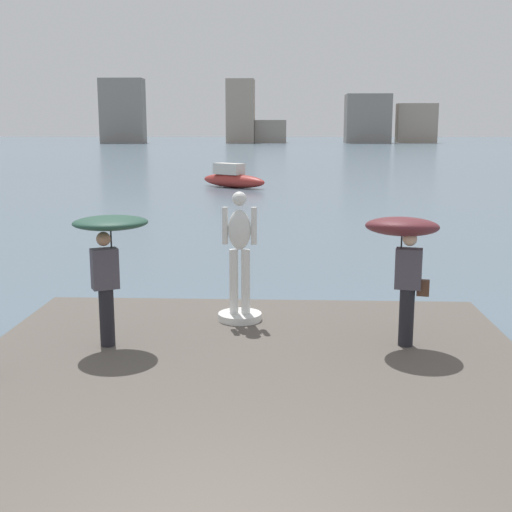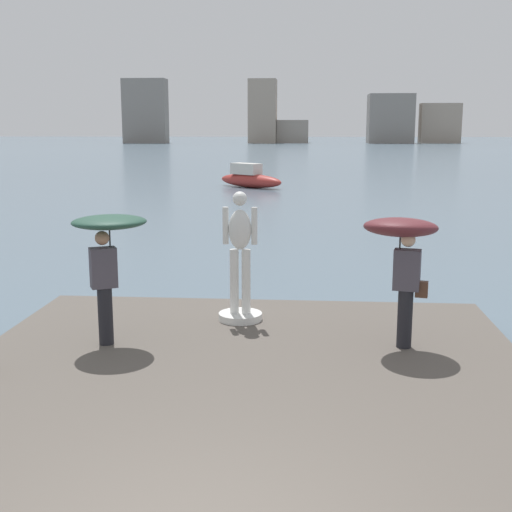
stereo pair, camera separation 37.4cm
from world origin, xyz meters
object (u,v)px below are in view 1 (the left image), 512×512
Objects in this scene: onlooker_left at (109,242)px; onlooker_right at (404,242)px; statue_white_figure at (240,268)px; boat_mid at (233,178)px.

onlooker_left is 0.98× the size of onlooker_right.
onlooker_left is at bearing -177.50° from onlooker_right.
onlooker_left is (-1.83, -1.37, 0.66)m from statue_white_figure.
onlooker_left is 0.44× the size of boat_mid.
statue_white_figure is 1.12× the size of onlooker_left.
onlooker_left is at bearing -143.16° from statue_white_figure.
statue_white_figure is 1.10× the size of onlooker_right.
statue_white_figure reaches higher than onlooker_left.
onlooker_right is 0.44× the size of boat_mid.
onlooker_right is at bearing -80.81° from boat_mid.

